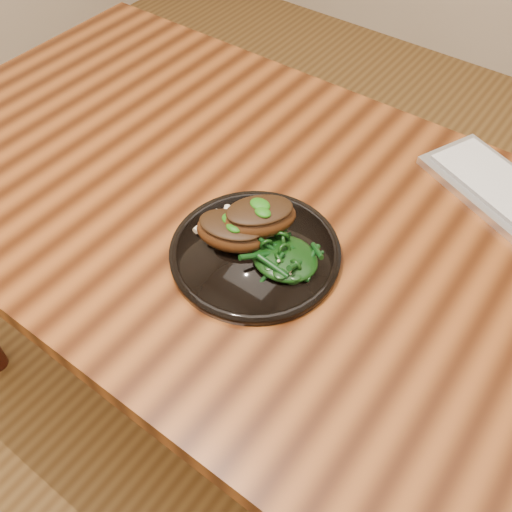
{
  "coord_description": "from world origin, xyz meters",
  "views": [
    {
      "loc": [
        0.35,
        -0.57,
        1.44
      ],
      "look_at": [
        0.01,
        -0.11,
        0.78
      ],
      "focal_mm": 40.0,
      "sensor_mm": 36.0,
      "label": 1
    }
  ],
  "objects_px": {
    "plate": "(255,252)",
    "lamb_chop_front": "(231,231)",
    "desk": "(288,255)",
    "greens_heap": "(285,255)"
  },
  "relations": [
    {
      "from": "lamb_chop_front",
      "to": "greens_heap",
      "type": "xyz_separation_m",
      "value": [
        0.09,
        0.01,
        -0.01
      ]
    },
    {
      "from": "plate",
      "to": "lamb_chop_front",
      "type": "bearing_deg",
      "value": -166.27
    },
    {
      "from": "lamb_chop_front",
      "to": "plate",
      "type": "bearing_deg",
      "value": 13.73
    },
    {
      "from": "greens_heap",
      "to": "desk",
      "type": "bearing_deg",
      "value": 119.35
    },
    {
      "from": "desk",
      "to": "lamb_chop_front",
      "type": "bearing_deg",
      "value": -112.36
    },
    {
      "from": "plate",
      "to": "lamb_chop_front",
      "type": "relative_size",
      "value": 2.06
    },
    {
      "from": "desk",
      "to": "plate",
      "type": "relative_size",
      "value": 5.92
    },
    {
      "from": "desk",
      "to": "plate",
      "type": "bearing_deg",
      "value": -91.91
    },
    {
      "from": "lamb_chop_front",
      "to": "greens_heap",
      "type": "height_order",
      "value": "lamb_chop_front"
    },
    {
      "from": "desk",
      "to": "plate",
      "type": "xyz_separation_m",
      "value": [
        -0.0,
        -0.09,
        0.09
      ]
    }
  ]
}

